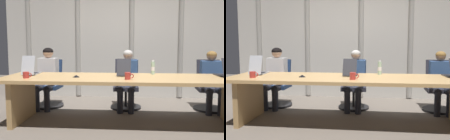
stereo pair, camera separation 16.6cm
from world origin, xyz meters
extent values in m
plane|color=#6B6056|center=(0.00, 0.00, 0.00)|extent=(11.62, 11.62, 0.00)
cube|color=tan|center=(0.00, 0.00, 0.72)|extent=(3.86, 1.10, 0.05)
cube|color=black|center=(0.00, 0.00, 0.66)|extent=(3.28, 0.10, 0.06)
cube|color=tan|center=(-1.68, 0.00, 0.35)|extent=(0.08, 0.94, 0.70)
cube|color=beige|center=(0.00, 2.07, 1.35)|extent=(5.81, 0.10, 2.70)
cylinder|color=#A39E96|center=(-2.37, 2.02, 1.35)|extent=(0.12, 0.12, 2.65)
cylinder|color=#A39E96|center=(-1.18, 2.02, 1.35)|extent=(0.12, 0.12, 2.65)
cylinder|color=#A39E96|center=(0.09, 2.02, 1.35)|extent=(0.12, 0.12, 2.65)
cylinder|color=#A39E96|center=(1.20, 2.02, 1.35)|extent=(0.12, 0.12, 2.65)
cube|color=#A8ADB7|center=(-1.59, 0.26, 0.76)|extent=(0.23, 0.35, 0.02)
cube|color=black|center=(-1.60, 0.29, 0.77)|extent=(0.19, 0.20, 0.00)
cube|color=#A8ADB7|center=(-1.58, 0.04, 0.92)|extent=(0.22, 0.12, 0.31)
cube|color=black|center=(-1.58, 0.05, 0.92)|extent=(0.20, 0.11, 0.27)
cube|color=#2D2D33|center=(-0.01, 0.28, 0.76)|extent=(0.23, 0.31, 0.02)
cube|color=black|center=(-0.01, 0.30, 0.77)|extent=(0.19, 0.17, 0.00)
cube|color=#2D2D33|center=(-0.02, 0.07, 0.90)|extent=(0.22, 0.13, 0.26)
cube|color=black|center=(-0.02, 0.08, 0.90)|extent=(0.20, 0.11, 0.24)
cube|color=#2D2D33|center=(1.61, 0.30, 0.76)|extent=(0.26, 0.34, 0.02)
cube|color=black|center=(1.60, 0.32, 0.77)|extent=(0.21, 0.19, 0.00)
cube|color=navy|center=(-1.57, 0.99, 0.41)|extent=(0.50, 0.50, 0.08)
cube|color=navy|center=(-1.56, 1.21, 0.70)|extent=(0.44, 0.13, 0.49)
cylinder|color=#262628|center=(-1.57, 0.99, 0.21)|extent=(0.05, 0.05, 0.33)
cylinder|color=black|center=(-1.57, 0.99, 0.02)|extent=(0.60, 0.60, 0.04)
cube|color=#2D2D38|center=(-0.01, 0.99, 0.41)|extent=(0.50, 0.50, 0.08)
cube|color=#2D2D38|center=(-0.02, 1.21, 0.70)|extent=(0.44, 0.14, 0.51)
cylinder|color=#262628|center=(-0.01, 0.99, 0.21)|extent=(0.05, 0.05, 0.33)
cylinder|color=black|center=(-0.01, 0.99, 0.02)|extent=(0.60, 0.60, 0.04)
cube|color=#2D2D38|center=(1.60, 0.99, 0.41)|extent=(0.50, 0.50, 0.08)
cube|color=#2D2D38|center=(1.61, 1.21, 0.70)|extent=(0.44, 0.14, 0.50)
cylinder|color=#262628|center=(1.60, 0.99, 0.21)|extent=(0.05, 0.05, 0.33)
cylinder|color=black|center=(1.60, 0.99, 0.02)|extent=(0.60, 0.60, 0.04)
cube|color=silver|center=(-1.55, 0.97, 0.72)|extent=(0.37, 0.23, 0.53)
sphere|color=tan|center=(-1.55, 0.97, 1.09)|extent=(0.20, 0.20, 0.20)
ellipsoid|color=black|center=(-1.55, 0.97, 1.11)|extent=(0.20, 0.20, 0.15)
cylinder|color=silver|center=(-1.40, 0.96, 0.79)|extent=(0.08, 0.14, 0.27)
cylinder|color=tan|center=(-1.41, 0.75, 0.68)|extent=(0.08, 0.30, 0.06)
cylinder|color=silver|center=(-1.70, 0.97, 0.79)|extent=(0.08, 0.14, 0.27)
cylinder|color=tan|center=(-1.71, 0.76, 0.68)|extent=(0.08, 0.30, 0.06)
cylinder|color=#262833|center=(-1.46, 0.76, 0.42)|extent=(0.15, 0.40, 0.13)
cylinder|color=#262833|center=(-1.47, 0.58, 0.22)|extent=(0.11, 0.11, 0.43)
cylinder|color=#262833|center=(-1.66, 0.77, 0.42)|extent=(0.15, 0.40, 0.13)
cylinder|color=#262833|center=(-1.67, 0.59, 0.22)|extent=(0.11, 0.11, 0.43)
cube|color=#335184|center=(0.03, 0.97, 0.70)|extent=(0.40, 0.25, 0.50)
sphere|color=tan|center=(0.03, 0.97, 1.05)|extent=(0.18, 0.18, 0.18)
ellipsoid|color=#B2ADA8|center=(0.03, 0.97, 1.08)|extent=(0.19, 0.19, 0.14)
cylinder|color=#335184|center=(0.19, 0.95, 0.77)|extent=(0.08, 0.14, 0.27)
cylinder|color=tan|center=(0.17, 0.74, 0.65)|extent=(0.09, 0.30, 0.06)
cylinder|color=#335184|center=(-0.13, 0.98, 0.77)|extent=(0.08, 0.14, 0.27)
cylinder|color=tan|center=(-0.15, 0.77, 0.65)|extent=(0.09, 0.30, 0.06)
cylinder|color=#262833|center=(0.11, 0.76, 0.42)|extent=(0.16, 0.41, 0.13)
cylinder|color=#262833|center=(0.10, 0.58, 0.22)|extent=(0.11, 0.11, 0.43)
cylinder|color=#262833|center=(-0.09, 0.78, 0.42)|extent=(0.16, 0.41, 0.13)
cylinder|color=#262833|center=(-0.10, 0.60, 0.22)|extent=(0.11, 0.11, 0.43)
cube|color=#335184|center=(1.60, 0.97, 0.70)|extent=(0.39, 0.24, 0.49)
sphere|color=#8C6647|center=(1.60, 0.97, 1.04)|extent=(0.18, 0.18, 0.18)
ellipsoid|color=olive|center=(1.60, 0.97, 1.06)|extent=(0.19, 0.19, 0.14)
cylinder|color=#335184|center=(1.75, 0.96, 0.75)|extent=(0.08, 0.14, 0.27)
cylinder|color=#8C6647|center=(1.74, 0.75, 0.64)|extent=(0.08, 0.30, 0.06)
cylinder|color=#335184|center=(1.44, 0.97, 0.75)|extent=(0.08, 0.14, 0.27)
cylinder|color=#8C6647|center=(1.43, 0.76, 0.64)|extent=(0.08, 0.30, 0.06)
cylinder|color=#262833|center=(1.69, 0.76, 0.42)|extent=(0.15, 0.41, 0.13)
cylinder|color=#262833|center=(1.68, 0.58, 0.22)|extent=(0.11, 0.11, 0.43)
cylinder|color=#262833|center=(1.49, 0.77, 0.42)|extent=(0.15, 0.41, 0.13)
cylinder|color=#262833|center=(1.48, 0.59, 0.22)|extent=(0.11, 0.11, 0.43)
cylinder|color=#ADD1B2|center=(0.47, 0.39, 0.86)|extent=(0.06, 0.06, 0.22)
cylinder|color=white|center=(0.47, 0.39, 0.85)|extent=(0.06, 0.06, 0.07)
cylinder|color=white|center=(0.47, 0.39, 0.98)|extent=(0.03, 0.03, 0.02)
cylinder|color=#B2332D|center=(0.05, -0.27, 0.80)|extent=(0.09, 0.09, 0.11)
torus|color=#B2332D|center=(0.11, -0.27, 0.80)|extent=(0.07, 0.01, 0.07)
cylinder|color=#B2332D|center=(-1.49, -0.26, 0.80)|extent=(0.09, 0.09, 0.10)
torus|color=#B2332D|center=(-1.43, -0.26, 0.80)|extent=(0.07, 0.01, 0.07)
cone|color=black|center=(-0.75, -0.09, 0.77)|extent=(0.11, 0.11, 0.03)
camera|label=1|loc=(0.15, -4.04, 1.29)|focal=41.65mm
camera|label=2|loc=(0.31, -4.02, 1.29)|focal=41.65mm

